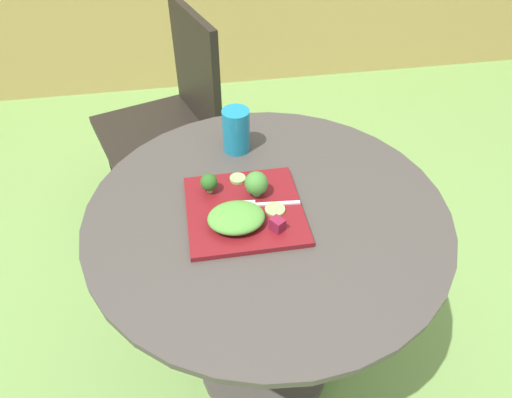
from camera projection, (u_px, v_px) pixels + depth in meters
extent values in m
plane|color=#70994C|center=(264.00, 362.00, 1.67)|extent=(12.00, 12.00, 0.00)
cylinder|color=#423D38|center=(267.00, 212.00, 1.18)|extent=(0.90, 0.90, 0.02)
cylinder|color=#423D38|center=(265.00, 297.00, 1.42)|extent=(0.06, 0.06, 0.68)
cylinder|color=#423D38|center=(264.00, 359.00, 1.66)|extent=(0.44, 0.44, 0.04)
cube|color=black|center=(156.00, 132.00, 1.96)|extent=(0.56, 0.56, 0.03)
cube|color=black|center=(196.00, 68.00, 1.87)|extent=(0.16, 0.41, 0.45)
cylinder|color=black|center=(112.00, 163.00, 2.17)|extent=(0.02, 0.02, 0.43)
cylinder|color=black|center=(135.00, 211.00, 1.93)|extent=(0.02, 0.02, 0.43)
cylinder|color=black|center=(186.00, 141.00, 2.29)|extent=(0.02, 0.02, 0.43)
cylinder|color=black|center=(216.00, 184.00, 2.05)|extent=(0.02, 0.02, 0.43)
cube|color=maroon|center=(245.00, 210.00, 1.16)|extent=(0.28, 0.28, 0.01)
cylinder|color=teal|center=(236.00, 130.00, 1.32)|extent=(0.08, 0.08, 0.13)
cylinder|color=#156886|center=(236.00, 136.00, 1.34)|extent=(0.07, 0.07, 0.09)
cube|color=silver|center=(278.00, 203.00, 1.17)|extent=(0.11, 0.02, 0.00)
cube|color=silver|center=(246.00, 204.00, 1.17)|extent=(0.05, 0.03, 0.00)
ellipsoid|color=#519338|center=(236.00, 218.00, 1.11)|extent=(0.13, 0.11, 0.04)
cylinder|color=#99B770|center=(256.00, 193.00, 1.19)|extent=(0.02, 0.02, 0.01)
sphere|color=#427F33|center=(256.00, 183.00, 1.17)|extent=(0.06, 0.06, 0.06)
cylinder|color=#99B770|center=(210.00, 190.00, 1.20)|extent=(0.02, 0.02, 0.01)
sphere|color=#285B1E|center=(209.00, 182.00, 1.18)|extent=(0.04, 0.04, 0.04)
cylinder|color=#8EB766|center=(275.00, 209.00, 1.15)|extent=(0.05, 0.05, 0.01)
cylinder|color=#8EB766|center=(238.00, 179.00, 1.24)|extent=(0.04, 0.04, 0.01)
cube|color=maroon|center=(277.00, 224.00, 1.10)|extent=(0.04, 0.04, 0.03)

